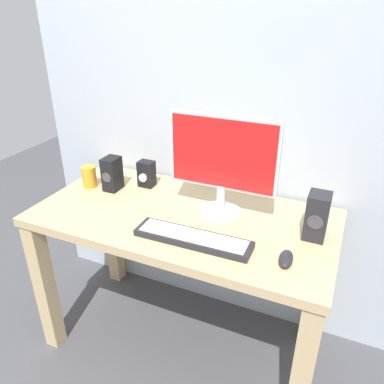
{
  "coord_description": "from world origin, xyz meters",
  "views": [
    {
      "loc": [
        0.63,
        -1.32,
        1.63
      ],
      "look_at": [
        0.04,
        0.0,
        0.9
      ],
      "focal_mm": 35.44,
      "sensor_mm": 36.0,
      "label": 1
    }
  ],
  "objects_px": {
    "desk": "(183,241)",
    "speaker_left": "(112,174)",
    "speaker_right": "(317,216)",
    "audio_controller": "(146,174)",
    "monitor": "(223,161)",
    "mouse": "(286,259)",
    "keyboard_primary": "(193,238)",
    "coffee_mug": "(89,177)"
  },
  "relations": [
    {
      "from": "monitor",
      "to": "speaker_left",
      "type": "distance_m",
      "value": 0.6
    },
    {
      "from": "speaker_right",
      "to": "audio_controller",
      "type": "relative_size",
      "value": 1.44
    },
    {
      "from": "speaker_left",
      "to": "audio_controller",
      "type": "bearing_deg",
      "value": 37.11
    },
    {
      "from": "desk",
      "to": "speaker_right",
      "type": "distance_m",
      "value": 0.61
    },
    {
      "from": "monitor",
      "to": "mouse",
      "type": "xyz_separation_m",
      "value": [
        0.34,
        -0.25,
        -0.23
      ]
    },
    {
      "from": "mouse",
      "to": "speaker_left",
      "type": "height_order",
      "value": "speaker_left"
    },
    {
      "from": "keyboard_primary",
      "to": "mouse",
      "type": "xyz_separation_m",
      "value": [
        0.36,
        0.01,
        0.0
      ]
    },
    {
      "from": "monitor",
      "to": "speaker_right",
      "type": "relative_size",
      "value": 2.48
    },
    {
      "from": "desk",
      "to": "mouse",
      "type": "distance_m",
      "value": 0.54
    },
    {
      "from": "mouse",
      "to": "audio_controller",
      "type": "xyz_separation_m",
      "value": [
        -0.78,
        0.35,
        0.05
      ]
    },
    {
      "from": "speaker_left",
      "to": "speaker_right",
      "type": "bearing_deg",
      "value": -2.02
    },
    {
      "from": "monitor",
      "to": "keyboard_primary",
      "type": "relative_size",
      "value": 1.0
    },
    {
      "from": "desk",
      "to": "coffee_mug",
      "type": "distance_m",
      "value": 0.59
    },
    {
      "from": "keyboard_primary",
      "to": "mouse",
      "type": "distance_m",
      "value": 0.36
    },
    {
      "from": "desk",
      "to": "audio_controller",
      "type": "height_order",
      "value": "audio_controller"
    },
    {
      "from": "speaker_right",
      "to": "coffee_mug",
      "type": "height_order",
      "value": "speaker_right"
    },
    {
      "from": "speaker_right",
      "to": "monitor",
      "type": "bearing_deg",
      "value": 175.11
    },
    {
      "from": "audio_controller",
      "to": "coffee_mug",
      "type": "xyz_separation_m",
      "value": [
        -0.26,
        -0.12,
        -0.01
      ]
    },
    {
      "from": "keyboard_primary",
      "to": "coffee_mug",
      "type": "distance_m",
      "value": 0.73
    },
    {
      "from": "desk",
      "to": "monitor",
      "type": "bearing_deg",
      "value": 30.14
    },
    {
      "from": "desk",
      "to": "monitor",
      "type": "xyz_separation_m",
      "value": [
        0.15,
        0.09,
        0.39
      ]
    },
    {
      "from": "desk",
      "to": "speaker_left",
      "type": "xyz_separation_m",
      "value": [
        -0.43,
        0.09,
        0.23
      ]
    },
    {
      "from": "desk",
      "to": "mouse",
      "type": "bearing_deg",
      "value": -18.58
    },
    {
      "from": "speaker_right",
      "to": "coffee_mug",
      "type": "xyz_separation_m",
      "value": [
        -1.11,
        0.01,
        -0.04
      ]
    },
    {
      "from": "speaker_right",
      "to": "speaker_left",
      "type": "height_order",
      "value": "speaker_right"
    },
    {
      "from": "speaker_right",
      "to": "speaker_left",
      "type": "bearing_deg",
      "value": 177.98
    },
    {
      "from": "desk",
      "to": "speaker_left",
      "type": "relative_size",
      "value": 7.89
    },
    {
      "from": "speaker_right",
      "to": "audio_controller",
      "type": "bearing_deg",
      "value": 170.84
    },
    {
      "from": "monitor",
      "to": "speaker_right",
      "type": "height_order",
      "value": "monitor"
    },
    {
      "from": "mouse",
      "to": "keyboard_primary",
      "type": "bearing_deg",
      "value": 177.37
    },
    {
      "from": "audio_controller",
      "to": "coffee_mug",
      "type": "height_order",
      "value": "audio_controller"
    },
    {
      "from": "mouse",
      "to": "audio_controller",
      "type": "height_order",
      "value": "audio_controller"
    },
    {
      "from": "mouse",
      "to": "speaker_left",
      "type": "bearing_deg",
      "value": 160.18
    },
    {
      "from": "keyboard_primary",
      "to": "audio_controller",
      "type": "xyz_separation_m",
      "value": [
        -0.42,
        0.37,
        0.05
      ]
    },
    {
      "from": "keyboard_primary",
      "to": "desk",
      "type": "bearing_deg",
      "value": 125.67
    },
    {
      "from": "monitor",
      "to": "speaker_left",
      "type": "height_order",
      "value": "monitor"
    },
    {
      "from": "keyboard_primary",
      "to": "speaker_right",
      "type": "bearing_deg",
      "value": 27.83
    },
    {
      "from": "desk",
      "to": "speaker_left",
      "type": "bearing_deg",
      "value": 168.7
    },
    {
      "from": "monitor",
      "to": "speaker_left",
      "type": "relative_size",
      "value": 2.82
    },
    {
      "from": "coffee_mug",
      "to": "speaker_right",
      "type": "bearing_deg",
      "value": -0.71
    },
    {
      "from": "mouse",
      "to": "monitor",
      "type": "bearing_deg",
      "value": 139.22
    },
    {
      "from": "mouse",
      "to": "audio_controller",
      "type": "relative_size",
      "value": 0.8
    }
  ]
}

